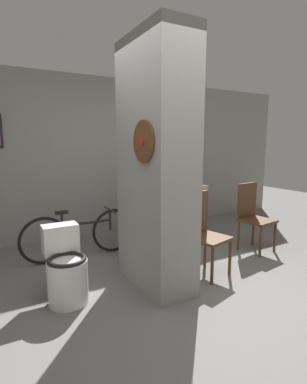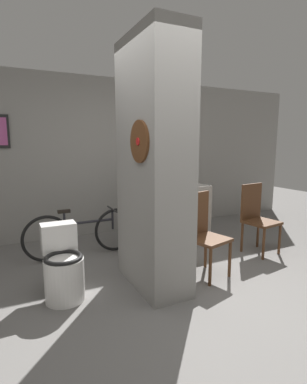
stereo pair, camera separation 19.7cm
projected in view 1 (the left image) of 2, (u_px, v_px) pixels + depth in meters
ground_plane at (190, 300)px, 2.96m from camera, size 14.00×14.00×0.00m
wall_back at (99, 157)px, 5.01m from camera, size 8.00×0.09×2.60m
pillar_center at (155, 166)px, 3.12m from camera, size 0.49×1.00×2.60m
counter_shelf at (164, 216)px, 4.49m from camera, size 1.32×0.44×0.90m
toilet at (66, 270)px, 2.92m from camera, size 0.39×0.55×0.72m
chair_near_pillar at (203, 230)px, 3.51m from camera, size 0.50×0.50×0.97m
chair_by_doorway at (253, 214)px, 4.30m from camera, size 0.46×0.46×0.97m
bicycle at (81, 234)px, 4.02m from camera, size 1.57×0.42×0.67m
bottle_tall at (157, 178)px, 4.40m from camera, size 0.07×0.07×0.34m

